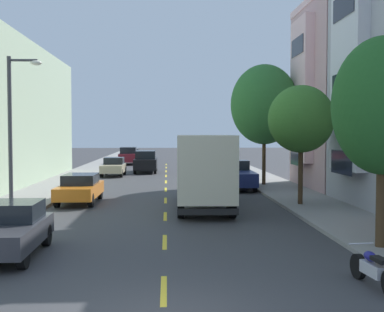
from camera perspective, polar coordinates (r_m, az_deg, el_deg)
ground_plane at (r=39.28m, az=-2.95°, el=-2.51°), size 160.00×160.00×0.00m
sidewalk_left at (r=37.97m, az=-13.75°, el=-2.65°), size 3.20×120.00×0.14m
sidewalk_right at (r=37.94m, az=7.84°, el=-2.60°), size 3.20×120.00×0.14m
lane_centerline_dashes at (r=33.81m, az=-2.97°, el=-3.33°), size 0.14×47.20×0.01m
street_tree_nearest at (r=15.86m, az=20.74°, el=5.27°), size 2.97×2.97×6.20m
street_tree_second at (r=24.40m, az=12.20°, el=4.08°), size 3.11×3.11×5.62m
street_tree_third at (r=33.25m, az=8.16°, el=5.77°), size 4.36×4.36×7.81m
street_lamp at (r=21.12m, az=-19.44°, el=3.42°), size 1.35×0.28×6.37m
delivery_box_truck at (r=23.33m, az=1.37°, el=-1.25°), size 2.64×8.14×3.41m
parked_sedan_orange at (r=25.99m, az=-12.52°, el=-3.54°), size 1.85×4.52×1.43m
parked_pickup_forest at (r=41.74m, az=3.00°, el=-1.07°), size 2.10×5.34×1.73m
parked_pickup_navy at (r=32.03m, az=5.02°, el=-2.19°), size 2.12×5.34×1.73m
parked_suv_burgundy at (r=56.80m, az=-7.18°, el=0.05°), size 2.03×4.83×1.93m
parked_wagon_silver at (r=57.63m, az=1.47°, el=-0.07°), size 1.87×4.72×1.50m
parked_hatchback_charcoal at (r=15.45m, az=-19.92°, el=-7.80°), size 1.81×4.03×1.50m
parked_hatchback_champagne at (r=41.65m, az=-8.84°, el=-1.20°), size 1.79×4.02×1.50m
parked_wagon_sky at (r=63.30m, az=-6.78°, el=0.15°), size 1.89×4.73×1.50m
moving_black_sedan at (r=44.95m, az=-5.24°, el=-0.61°), size 1.95×4.80×1.93m
parked_motorcycle at (r=12.42m, az=19.80°, el=-11.98°), size 0.62×2.05×0.90m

